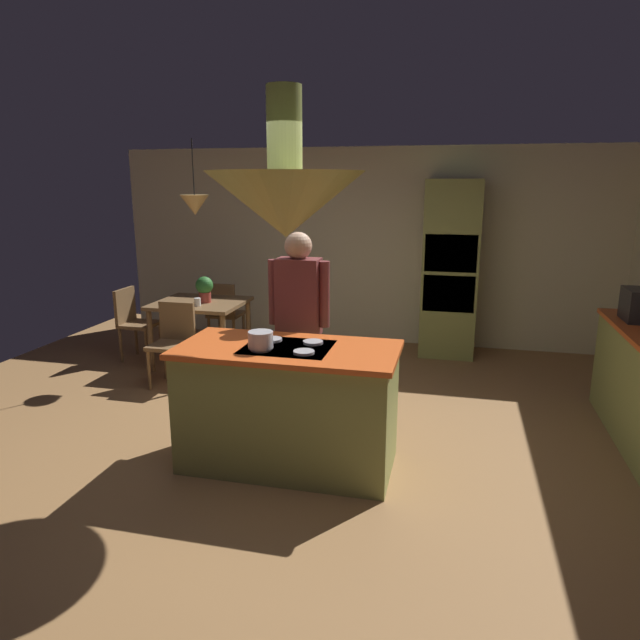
{
  "coord_description": "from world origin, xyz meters",
  "views": [
    {
      "loc": [
        1.17,
        -4.02,
        2.11
      ],
      "look_at": [
        0.1,
        0.4,
        1.0
      ],
      "focal_mm": 31.81,
      "sensor_mm": 36.0,
      "label": 1
    }
  ],
  "objects_px": {
    "kitchen_island": "(288,406)",
    "chair_by_back_wall": "(223,311)",
    "person_at_island": "(299,318)",
    "potted_plant_on_table": "(204,288)",
    "oven_tower": "(450,269)",
    "chair_facing_island": "(174,338)",
    "dining_table": "(200,310)",
    "cup_on_table": "(198,302)",
    "chair_at_corner": "(134,319)",
    "cooking_pot_on_cooktop": "(261,340)"
  },
  "relations": [
    {
      "from": "kitchen_island",
      "to": "chair_at_corner",
      "type": "bearing_deg",
      "value": 140.87
    },
    {
      "from": "person_at_island",
      "to": "cooking_pot_on_cooktop",
      "type": "xyz_separation_m",
      "value": [
        -0.06,
        -0.8,
        0.03
      ]
    },
    {
      "from": "chair_facing_island",
      "to": "kitchen_island",
      "type": "bearing_deg",
      "value": -40.17
    },
    {
      "from": "chair_facing_island",
      "to": "dining_table",
      "type": "bearing_deg",
      "value": 90.0
    },
    {
      "from": "oven_tower",
      "to": "chair_by_back_wall",
      "type": "xyz_separation_m",
      "value": [
        -2.8,
        -0.48,
        -0.57
      ]
    },
    {
      "from": "oven_tower",
      "to": "dining_table",
      "type": "relative_size",
      "value": 2.13
    },
    {
      "from": "kitchen_island",
      "to": "oven_tower",
      "type": "xyz_separation_m",
      "value": [
        1.1,
        3.24,
        0.6
      ]
    },
    {
      "from": "person_at_island",
      "to": "oven_tower",
      "type": "bearing_deg",
      "value": 64.95
    },
    {
      "from": "person_at_island",
      "to": "potted_plant_on_table",
      "type": "distance_m",
      "value": 2.07
    },
    {
      "from": "chair_facing_island",
      "to": "chair_by_back_wall",
      "type": "relative_size",
      "value": 1.0
    },
    {
      "from": "dining_table",
      "to": "cup_on_table",
      "type": "distance_m",
      "value": 0.28
    },
    {
      "from": "potted_plant_on_table",
      "to": "cooking_pot_on_cooktop",
      "type": "height_order",
      "value": "cooking_pot_on_cooktop"
    },
    {
      "from": "person_at_island",
      "to": "cup_on_table",
      "type": "relative_size",
      "value": 19.03
    },
    {
      "from": "kitchen_island",
      "to": "cooking_pot_on_cooktop",
      "type": "relative_size",
      "value": 9.05
    },
    {
      "from": "chair_facing_island",
      "to": "potted_plant_on_table",
      "type": "distance_m",
      "value": 0.77
    },
    {
      "from": "chair_by_back_wall",
      "to": "chair_at_corner",
      "type": "height_order",
      "value": "same"
    },
    {
      "from": "dining_table",
      "to": "chair_by_back_wall",
      "type": "distance_m",
      "value": 0.68
    },
    {
      "from": "person_at_island",
      "to": "chair_at_corner",
      "type": "distance_m",
      "value": 2.9
    },
    {
      "from": "chair_at_corner",
      "to": "cooking_pot_on_cooktop",
      "type": "relative_size",
      "value": 4.83
    },
    {
      "from": "chair_by_back_wall",
      "to": "potted_plant_on_table",
      "type": "relative_size",
      "value": 2.9
    },
    {
      "from": "chair_by_back_wall",
      "to": "cup_on_table",
      "type": "relative_size",
      "value": 9.67
    },
    {
      "from": "dining_table",
      "to": "person_at_island",
      "type": "distance_m",
      "value": 2.17
    },
    {
      "from": "chair_at_corner",
      "to": "cup_on_table",
      "type": "xyz_separation_m",
      "value": [
        0.96,
        -0.22,
        0.3
      ]
    },
    {
      "from": "kitchen_island",
      "to": "person_at_island",
      "type": "height_order",
      "value": "person_at_island"
    },
    {
      "from": "cooking_pot_on_cooktop",
      "to": "dining_table",
      "type": "bearing_deg",
      "value": 124.63
    },
    {
      "from": "cooking_pot_on_cooktop",
      "to": "cup_on_table",
      "type": "bearing_deg",
      "value": 126.02
    },
    {
      "from": "person_at_island",
      "to": "cup_on_table",
      "type": "distance_m",
      "value": 1.95
    },
    {
      "from": "potted_plant_on_table",
      "to": "oven_tower",
      "type": "bearing_deg",
      "value": 23.2
    },
    {
      "from": "kitchen_island",
      "to": "potted_plant_on_table",
      "type": "height_order",
      "value": "potted_plant_on_table"
    },
    {
      "from": "chair_at_corner",
      "to": "cup_on_table",
      "type": "relative_size",
      "value": 9.67
    },
    {
      "from": "oven_tower",
      "to": "cup_on_table",
      "type": "height_order",
      "value": "oven_tower"
    },
    {
      "from": "kitchen_island",
      "to": "chair_facing_island",
      "type": "bearing_deg",
      "value": 139.83
    },
    {
      "from": "cup_on_table",
      "to": "kitchen_island",
      "type": "bearing_deg",
      "value": -49.22
    },
    {
      "from": "person_at_island",
      "to": "chair_at_corner",
      "type": "xyz_separation_m",
      "value": [
        -2.48,
        1.43,
        -0.48
      ]
    },
    {
      "from": "dining_table",
      "to": "potted_plant_on_table",
      "type": "bearing_deg",
      "value": -16.73
    },
    {
      "from": "chair_by_back_wall",
      "to": "kitchen_island",
      "type": "bearing_deg",
      "value": 121.58
    },
    {
      "from": "kitchen_island",
      "to": "chair_by_back_wall",
      "type": "bearing_deg",
      "value": 121.58
    },
    {
      "from": "chair_facing_island",
      "to": "cup_on_table",
      "type": "xyz_separation_m",
      "value": [
        0.08,
        0.44,
        0.3
      ]
    },
    {
      "from": "potted_plant_on_table",
      "to": "cup_on_table",
      "type": "distance_m",
      "value": 0.23
    },
    {
      "from": "cup_on_table",
      "to": "cooking_pot_on_cooktop",
      "type": "xyz_separation_m",
      "value": [
        1.46,
        -2.01,
        0.21
      ]
    },
    {
      "from": "person_at_island",
      "to": "chair_by_back_wall",
      "type": "xyz_separation_m",
      "value": [
        -1.6,
        2.09,
        -0.48
      ]
    },
    {
      "from": "oven_tower",
      "to": "chair_at_corner",
      "type": "bearing_deg",
      "value": -162.75
    },
    {
      "from": "potted_plant_on_table",
      "to": "chair_facing_island",
      "type": "bearing_deg",
      "value": -96.93
    },
    {
      "from": "oven_tower",
      "to": "cup_on_table",
      "type": "xyz_separation_m",
      "value": [
        -2.72,
        -1.37,
        -0.27
      ]
    },
    {
      "from": "chair_by_back_wall",
      "to": "cooking_pot_on_cooktop",
      "type": "height_order",
      "value": "cooking_pot_on_cooktop"
    },
    {
      "from": "oven_tower",
      "to": "person_at_island",
      "type": "xyz_separation_m",
      "value": [
        -1.2,
        -2.57,
        -0.09
      ]
    },
    {
      "from": "kitchen_island",
      "to": "dining_table",
      "type": "xyz_separation_m",
      "value": [
        -1.7,
        2.1,
        0.18
      ]
    },
    {
      "from": "chair_facing_island",
      "to": "cup_on_table",
      "type": "height_order",
      "value": "chair_facing_island"
    },
    {
      "from": "person_at_island",
      "to": "chair_by_back_wall",
      "type": "relative_size",
      "value": 1.97
    },
    {
      "from": "oven_tower",
      "to": "chair_at_corner",
      "type": "height_order",
      "value": "oven_tower"
    }
  ]
}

